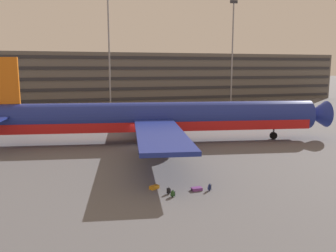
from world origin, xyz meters
name	(u,v)px	position (x,y,z in m)	size (l,w,h in m)	color
ground_plane	(142,146)	(0.00, 0.00, 0.00)	(600.00, 600.00, 0.00)	#5B5B60
terminal_structure	(98,78)	(0.00, 54.70, 6.32)	(133.88, 14.50, 12.64)	#605B56
airliner	(157,118)	(2.29, 1.76, 2.91)	(42.93, 35.12, 10.03)	navy
light_mast_left	(109,42)	(1.48, 41.12, 14.58)	(1.80, 0.50, 25.68)	gray
light_mast_center_left	(232,46)	(31.63, 41.12, 14.21)	(1.80, 0.50, 24.95)	gray
suitcase_purple	(154,187)	(-2.06, -14.04, 0.12)	(0.82, 0.70, 0.25)	orange
suitcase_black	(197,189)	(0.83, -15.25, 0.11)	(0.80, 0.50, 0.22)	#72388C
backpack_teal	(169,191)	(-1.34, -15.38, 0.23)	(0.40, 0.33, 0.52)	black
backpack_red	(173,194)	(-1.24, -15.99, 0.23)	(0.37, 0.40, 0.52)	#264C26
backpack_large	(209,187)	(1.69, -15.55, 0.25)	(0.38, 0.35, 0.56)	navy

